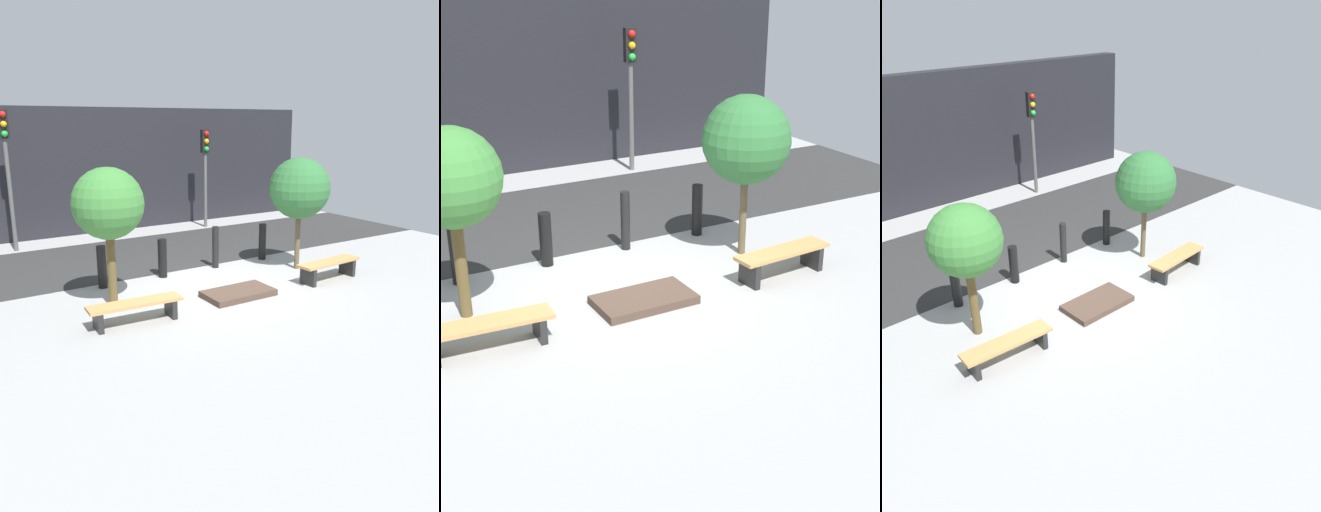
# 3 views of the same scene
# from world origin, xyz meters

# --- Properties ---
(ground_plane) EXTENTS (18.00, 18.00, 0.00)m
(ground_plane) POSITION_xyz_m (0.00, 0.00, 0.00)
(ground_plane) COLOR #959595
(road_strip) EXTENTS (18.00, 4.07, 0.01)m
(road_strip) POSITION_xyz_m (0.00, 3.74, 0.01)
(road_strip) COLOR #2C2C2C
(road_strip) RESTS_ON ground
(building_facade) EXTENTS (16.20, 0.50, 4.13)m
(building_facade) POSITION_xyz_m (0.00, 7.45, 2.06)
(building_facade) COLOR black
(building_facade) RESTS_ON ground
(bench_left) EXTENTS (1.81, 0.54, 0.43)m
(bench_left) POSITION_xyz_m (-2.48, -0.87, 0.31)
(bench_left) COLOR black
(bench_left) RESTS_ON ground
(bench_right) EXTENTS (1.75, 0.55, 0.47)m
(bench_right) POSITION_xyz_m (2.48, -0.87, 0.34)
(bench_right) COLOR black
(bench_right) RESTS_ON ground
(planter_bed) EXTENTS (1.51, 0.84, 0.13)m
(planter_bed) POSITION_xyz_m (0.00, -0.67, 0.07)
(planter_bed) COLOR #49362C
(planter_bed) RESTS_ON ground
(tree_behind_left_bench) EXTENTS (1.43, 1.43, 2.83)m
(tree_behind_left_bench) POSITION_xyz_m (-2.48, 0.27, 2.09)
(tree_behind_left_bench) COLOR brown
(tree_behind_left_bench) RESTS_ON ground
(tree_behind_right_bench) EXTENTS (1.52, 1.52, 2.83)m
(tree_behind_right_bench) POSITION_xyz_m (2.48, 0.27, 2.06)
(tree_behind_right_bench) COLOR brown
(tree_behind_right_bench) RESTS_ON ground
(bollard_far_left) EXTENTS (0.21, 0.21, 0.98)m
(bollard_far_left) POSITION_xyz_m (-2.27, 1.46, 0.49)
(bollard_far_left) COLOR black
(bollard_far_left) RESTS_ON ground
(bollard_left) EXTENTS (0.22, 0.22, 0.95)m
(bollard_left) POSITION_xyz_m (-0.76, 1.46, 0.47)
(bollard_left) COLOR black
(bollard_left) RESTS_ON ground
(bollard_center) EXTENTS (0.17, 0.17, 1.08)m
(bollard_center) POSITION_xyz_m (0.76, 1.46, 0.54)
(bollard_center) COLOR black
(bollard_center) RESTS_ON ground
(bollard_right) EXTENTS (0.20, 0.20, 0.98)m
(bollard_right) POSITION_xyz_m (2.27, 1.46, 0.49)
(bollard_right) COLOR black
(bollard_right) RESTS_ON ground
(traffic_light_west) EXTENTS (0.28, 0.27, 3.99)m
(traffic_light_west) POSITION_xyz_m (-3.24, 6.06, 2.74)
(traffic_light_west) COLOR #525252
(traffic_light_west) RESTS_ON ground
(traffic_light_mid_west) EXTENTS (0.28, 0.27, 3.40)m
(traffic_light_mid_west) POSITION_xyz_m (3.24, 6.06, 2.36)
(traffic_light_mid_west) COLOR #555555
(traffic_light_mid_west) RESTS_ON ground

